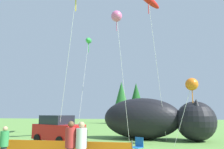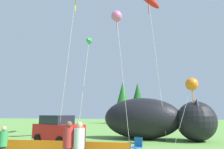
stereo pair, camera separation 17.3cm
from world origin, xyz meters
The scene contains 13 objects.
parked_car centered at (-3.86, 2.98, 1.00)m, with size 4.36×3.23×2.03m.
folding_chair centered at (2.43, -0.63, 0.55)m, with size 0.74×0.74×0.95m.
inflatable_cat centered at (3.13, 6.63, 1.60)m, with size 9.43×4.28×3.47m.
spectator_in_red_shirt centered at (-3.06, -3.85, 0.90)m, with size 0.36×0.36×1.65m.
spectator_in_black_shirt centered at (0.39, -3.43, 0.94)m, with size 0.38×0.38×1.73m.
spectator_in_blue_shirt centered at (0.63, -4.26, 1.03)m, with size 0.41×0.41×1.89m.
spectator_in_grey_shirt centered at (0.21, -4.29, 1.04)m, with size 0.42×0.42×1.91m.
kite_pink_octopus centered at (0.36, 4.45, 10.19)m, with size 1.51×1.01×10.69m.
kite_red_lizard centered at (3.01, 5.17, 11.78)m, with size 2.29×2.80×12.43m.
kite_green_fish centered at (-3.56, 8.93, 9.80)m, with size 1.21×4.21×10.47m.
kite_orange_flower centered at (5.87, 3.42, 4.16)m, with size 1.84×0.88×4.62m.
horizon_tree_east centered at (-3.87, 31.47, 5.18)m, with size 3.54×3.54×8.44m.
horizon_tree_west centered at (-1.22, 35.14, 5.30)m, with size 3.62×3.62×8.63m.
Camera 2 is at (3.77, -12.45, 2.26)m, focal length 35.00 mm.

